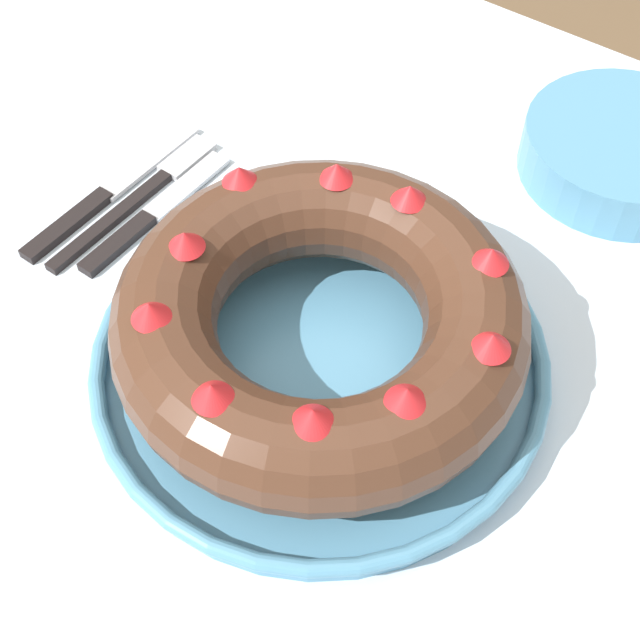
{
  "coord_description": "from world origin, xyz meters",
  "views": [
    {
      "loc": [
        0.24,
        -0.3,
        1.28
      ],
      "look_at": [
        0.01,
        0.01,
        0.79
      ],
      "focal_mm": 50.0,
      "sensor_mm": 36.0,
      "label": 1
    }
  ],
  "objects_px": {
    "serving_dish": "(320,362)",
    "side_bowl": "(623,152)",
    "bundt_cake": "(320,319)",
    "serving_knife": "(100,199)",
    "fork": "(146,192)",
    "cake_knife": "(147,219)"
  },
  "relations": [
    {
      "from": "serving_dish",
      "to": "side_bowl",
      "type": "xyz_separation_m",
      "value": [
        0.08,
        0.34,
        0.01
      ]
    },
    {
      "from": "bundt_cake",
      "to": "serving_knife",
      "type": "xyz_separation_m",
      "value": [
        -0.26,
        0.03,
        -0.06
      ]
    },
    {
      "from": "serving_dish",
      "to": "bundt_cake",
      "type": "distance_m",
      "value": 0.05
    },
    {
      "from": "bundt_cake",
      "to": "fork",
      "type": "distance_m",
      "value": 0.25
    },
    {
      "from": "bundt_cake",
      "to": "serving_knife",
      "type": "height_order",
      "value": "bundt_cake"
    },
    {
      "from": "serving_dish",
      "to": "serving_knife",
      "type": "xyz_separation_m",
      "value": [
        -0.26,
        0.03,
        -0.01
      ]
    },
    {
      "from": "fork",
      "to": "serving_knife",
      "type": "relative_size",
      "value": 0.93
    },
    {
      "from": "bundt_cake",
      "to": "serving_knife",
      "type": "relative_size",
      "value": 1.39
    },
    {
      "from": "fork",
      "to": "serving_knife",
      "type": "xyz_separation_m",
      "value": [
        -0.03,
        -0.03,
        -0.0
      ]
    },
    {
      "from": "fork",
      "to": "bundt_cake",
      "type": "bearing_deg",
      "value": -18.79
    },
    {
      "from": "serving_knife",
      "to": "side_bowl",
      "type": "distance_m",
      "value": 0.46
    },
    {
      "from": "cake_knife",
      "to": "side_bowl",
      "type": "bearing_deg",
      "value": 41.25
    },
    {
      "from": "serving_knife",
      "to": "bundt_cake",
      "type": "bearing_deg",
      "value": -12.55
    },
    {
      "from": "serving_knife",
      "to": "side_bowl",
      "type": "height_order",
      "value": "side_bowl"
    },
    {
      "from": "fork",
      "to": "cake_knife",
      "type": "xyz_separation_m",
      "value": [
        0.02,
        -0.02,
        -0.0
      ]
    },
    {
      "from": "serving_knife",
      "to": "fork",
      "type": "bearing_deg",
      "value": 43.56
    },
    {
      "from": "serving_dish",
      "to": "bundt_cake",
      "type": "relative_size",
      "value": 1.15
    },
    {
      "from": "serving_dish",
      "to": "fork",
      "type": "distance_m",
      "value": 0.25
    },
    {
      "from": "serving_knife",
      "to": "side_bowl",
      "type": "bearing_deg",
      "value": 35.8
    },
    {
      "from": "fork",
      "to": "cake_knife",
      "type": "distance_m",
      "value": 0.03
    },
    {
      "from": "cake_knife",
      "to": "side_bowl",
      "type": "xyz_separation_m",
      "value": [
        0.3,
        0.3,
        0.02
      ]
    },
    {
      "from": "serving_dish",
      "to": "fork",
      "type": "xyz_separation_m",
      "value": [
        -0.24,
        0.06,
        -0.01
      ]
    }
  ]
}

